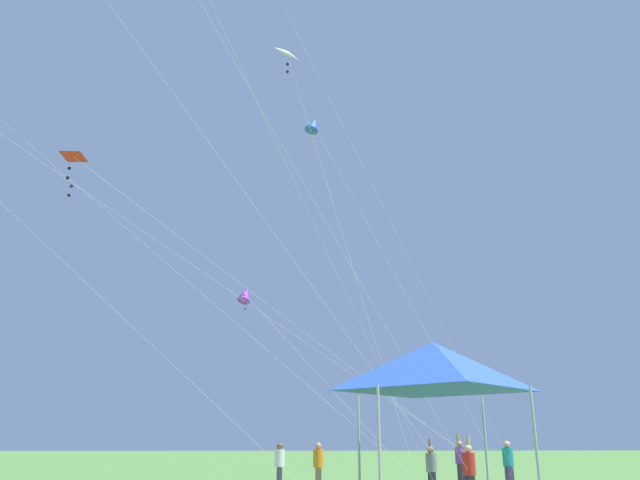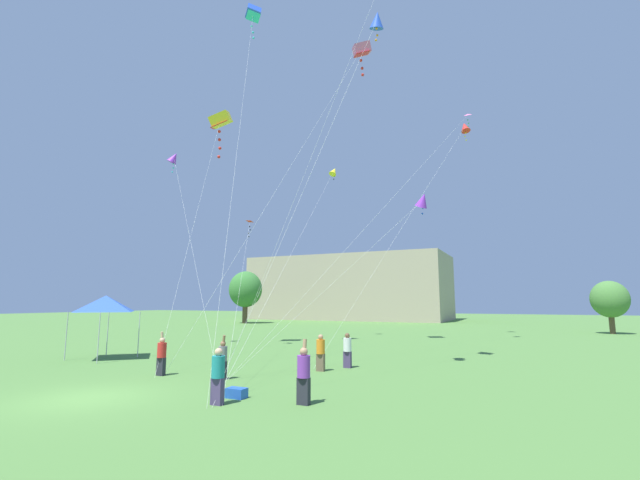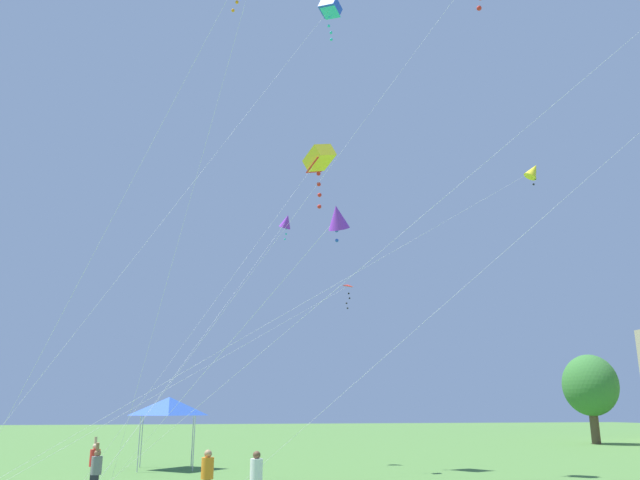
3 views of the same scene
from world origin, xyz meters
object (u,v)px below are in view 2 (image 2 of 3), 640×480
at_px(kite_pink_delta_1, 465,118).
at_px(kite_purple_diamond_6, 422,201).
at_px(cooler_box, 237,393).
at_px(kite_red_delta_0, 250,224).
at_px(festival_tent, 106,304).
at_px(person_orange_shirt, 321,351).
at_px(kite_pink_box_5, 362,50).
at_px(kite_yellow_box_8, 221,121).
at_px(person_teal_shirt, 218,374).
at_px(kite_yellow_diamond_4, 334,172).
at_px(person_red_shirt, 162,354).
at_px(kite_red_diamond_2, 465,127).
at_px(kite_blue_diamond_9, 377,21).
at_px(kite_blue_box_10, 253,14).
at_px(person_white_shirt, 347,349).
at_px(person_grey_shirt, 223,358).
at_px(kite_purple_diamond_3, 174,158).
at_px(person_purple_shirt, 304,373).

bearing_deg(kite_pink_delta_1, kite_purple_diamond_6, -93.89).
xyz_separation_m(cooler_box, kite_red_delta_0, (-8.72, 13.05, 8.58)).
height_order(festival_tent, person_orange_shirt, festival_tent).
relative_size(kite_pink_box_5, kite_yellow_box_8, 1.36).
xyz_separation_m(person_teal_shirt, kite_yellow_diamond_4, (-6.38, 23.92, 14.16)).
relative_size(person_red_shirt, kite_red_delta_0, 0.13).
bearing_deg(kite_pink_box_5, kite_red_delta_0, -145.17).
distance_m(festival_tent, kite_red_diamond_2, 34.78).
height_order(kite_yellow_diamond_4, kite_pink_box_5, kite_pink_box_5).
height_order(person_teal_shirt, kite_blue_diamond_9, kite_blue_diamond_9).
distance_m(kite_red_diamond_2, kite_blue_box_10, 22.21).
bearing_deg(person_red_shirt, person_teal_shirt, 136.16).
xyz_separation_m(festival_tent, kite_yellow_box_8, (1.60, 7.56, 13.70)).
bearing_deg(person_white_shirt, cooler_box, 67.55).
bearing_deg(kite_blue_diamond_9, kite_pink_delta_1, 82.52).
bearing_deg(cooler_box, festival_tent, 159.29).
height_order(cooler_box, kite_yellow_box_8, kite_yellow_box_8).
bearing_deg(kite_red_delta_0, festival_tent, -115.86).
bearing_deg(kite_pink_box_5, person_teal_shirt, -84.75).
relative_size(person_orange_shirt, kite_purple_diamond_6, 0.19).
bearing_deg(person_grey_shirt, festival_tent, -153.60).
bearing_deg(kite_pink_box_5, kite_blue_box_10, -139.98).
relative_size(kite_pink_delta_1, kite_pink_box_5, 0.89).
xyz_separation_m(cooler_box, person_orange_shirt, (0.19, 6.18, 0.73)).
xyz_separation_m(person_orange_shirt, person_teal_shirt, (-0.15, -7.23, 0.03)).
xyz_separation_m(festival_tent, kite_purple_diamond_3, (-1.58, 6.22, 10.81)).
height_order(kite_red_delta_0, kite_pink_box_5, kite_pink_box_5).
relative_size(person_grey_shirt, kite_yellow_diamond_4, 0.07).
distance_m(kite_purple_diamond_3, kite_pink_box_5, 17.11).
bearing_deg(cooler_box, kite_red_diamond_2, 81.07).
xyz_separation_m(kite_red_diamond_2, kite_yellow_diamond_4, (-11.01, -6.84, -4.93)).
xyz_separation_m(person_purple_shirt, kite_blue_diamond_9, (0.74, 6.13, 15.77)).
relative_size(festival_tent, kite_yellow_diamond_4, 0.14).
relative_size(person_teal_shirt, kite_blue_diamond_9, 0.10).
relative_size(kite_pink_box_5, kite_purple_diamond_6, 2.73).
bearing_deg(person_grey_shirt, person_white_shirt, 94.05).
height_order(kite_red_delta_0, kite_purple_diamond_3, kite_purple_diamond_3).
distance_m(kite_pink_delta_1, kite_pink_box_5, 10.06).
xyz_separation_m(person_red_shirt, kite_blue_diamond_9, (8.79, 4.09, 15.84)).
relative_size(kite_purple_diamond_3, kite_blue_box_10, 0.57).
bearing_deg(kite_purple_diamond_3, kite_pink_delta_1, 31.10).
relative_size(person_orange_shirt, person_purple_shirt, 0.83).
height_order(kite_purple_diamond_3, kite_yellow_diamond_4, kite_yellow_diamond_4).
bearing_deg(person_red_shirt, kite_red_diamond_2, -124.58).
bearing_deg(cooler_box, kite_yellow_diamond_4, 105.49).
xyz_separation_m(person_white_shirt, kite_purple_diamond_3, (-15.24, 3.39, 12.97)).
height_order(cooler_box, kite_blue_diamond_9, kite_blue_diamond_9).
height_order(person_grey_shirt, kite_red_delta_0, kite_red_delta_0).
height_order(person_white_shirt, person_purple_shirt, person_purple_shirt).
xyz_separation_m(kite_purple_diamond_3, kite_blue_diamond_9, (17.49, -4.79, 2.88)).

